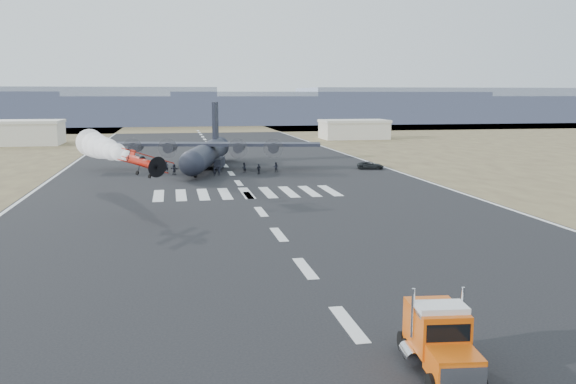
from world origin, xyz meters
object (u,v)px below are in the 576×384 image
object	(u,v)px
transport_aircraft	(207,152)
crew_h	(276,167)
support_vehicle	(370,165)
crew_c	(219,170)
semi_truck	(439,338)
crew_a	(167,167)
crew_e	(198,166)
crew_g	(214,171)
hangar_right	(354,129)
crew_f	(174,169)
aerobatic_biplane	(143,162)
crew_d	(259,169)
crew_b	(244,167)
hangar_left	(16,132)

from	to	relation	value
transport_aircraft	crew_h	world-z (taller)	transport_aircraft
support_vehicle	crew_c	xyz separation A→B (m)	(-28.15, -3.63, 0.15)
semi_truck	crew_a	bearing A→B (deg)	105.65
crew_e	crew_g	xyz separation A→B (m)	(2.41, -7.60, 0.03)
crew_e	hangar_right	bearing A→B (deg)	84.24
semi_truck	crew_f	world-z (taller)	semi_truck
aerobatic_biplane	support_vehicle	size ratio (longest dim) A/B	1.25
transport_aircraft	crew_d	size ratio (longest dim) A/B	23.42
transport_aircraft	crew_h	size ratio (longest dim) A/B	23.19
hangar_right	crew_f	size ratio (longest dim) A/B	11.07
crew_a	crew_g	bearing A→B (deg)	-60.93
crew_e	semi_truck	bearing A→B (deg)	-55.09
crew_c	crew_f	distance (m)	7.80
aerobatic_biplane	hangar_right	bearing A→B (deg)	44.70
semi_truck	crew_f	distance (m)	79.91
crew_c	crew_e	size ratio (longest dim) A/B	0.97
support_vehicle	crew_b	world-z (taller)	crew_b
crew_g	crew_h	bearing A→B (deg)	139.49
semi_truck	crew_f	xyz separation A→B (m)	(-12.33, 78.95, -0.78)
hangar_left	crew_g	xyz separation A→B (m)	(48.90, -75.76, -2.52)
aerobatic_biplane	crew_c	world-z (taller)	aerobatic_biplane
crew_d	crew_e	world-z (taller)	crew_d
crew_a	crew_b	world-z (taller)	crew_a
crew_c	crew_h	xyz separation A→B (m)	(10.24, 2.61, 0.07)
support_vehicle	crew_a	bearing A→B (deg)	102.10
semi_truck	crew_a	size ratio (longest dim) A/B	4.14
aerobatic_biplane	crew_e	size ratio (longest dim) A/B	3.59
crew_g	transport_aircraft	bearing A→B (deg)	-143.46
transport_aircraft	crew_c	bearing A→B (deg)	-69.86
support_vehicle	crew_d	bearing A→B (deg)	114.23
hangar_left	crew_f	distance (m)	84.32
hangar_right	transport_aircraft	world-z (taller)	transport_aircraft
hangar_left	transport_aircraft	world-z (taller)	transport_aircraft
hangar_left	crew_e	size ratio (longest dim) A/B	14.33
aerobatic_biplane	crew_b	xyz separation A→B (m)	(15.50, 37.81, -5.33)
crew_a	crew_b	distance (m)	13.65
support_vehicle	crew_d	world-z (taller)	crew_d
hangar_right	crew_a	size ratio (longest dim) A/B	10.82
aerobatic_biplane	crew_d	xyz separation A→B (m)	(17.78, 35.14, -5.33)
crew_c	aerobatic_biplane	bearing A→B (deg)	53.96
aerobatic_biplane	crew_a	world-z (taller)	aerobatic_biplane
semi_truck	crew_e	distance (m)	84.12
semi_truck	crew_c	size ratio (longest dim) A/B	4.72
crew_f	crew_h	distance (m)	17.71
support_vehicle	crew_c	size ratio (longest dim) A/B	2.96
transport_aircraft	crew_g	bearing A→B (deg)	-74.60
crew_a	crew_d	distance (m)	16.57
aerobatic_biplane	crew_h	xyz separation A→B (m)	(21.13, 37.47, -5.32)
crew_f	crew_h	size ratio (longest dim) A/B	1.03
semi_truck	crew_h	xyz separation A→B (m)	(5.38, 79.31, -0.80)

